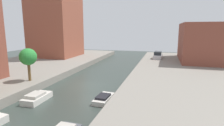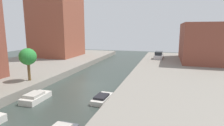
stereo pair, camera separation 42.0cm
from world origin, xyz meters
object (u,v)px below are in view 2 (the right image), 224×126
Objects in this scene: low_block_right at (207,42)px; moored_boat_right_2 at (102,98)px; apartment_tower_far at (55,0)px; moored_boat_left_2 at (36,97)px; parked_car at (159,56)px; street_tree_2 at (28,57)px.

low_block_right reaches higher than moored_boat_right_2.
apartment_tower_far reaches higher than moored_boat_left_2.
apartment_tower_far is 5.85× the size of parked_car.
apartment_tower_far is 30.99m from moored_boat_left_2.
moored_boat_right_2 is (19.81, -22.50, -14.10)m from apartment_tower_far.
moored_boat_left_2 is 7.16m from moored_boat_right_2.
low_block_right is 33.88m from street_tree_2.
apartment_tower_far is 25.00m from street_tree_2.
low_block_right is at bearing 51.59° from moored_boat_left_2.
street_tree_2 is (9.15, -20.86, -10.31)m from apartment_tower_far.
parked_car is 25.64m from moored_boat_right_2.
street_tree_2 reaches higher than parked_car.
parked_car is at bearing 79.58° from moored_boat_right_2.
apartment_tower_far reaches higher than street_tree_2.
moored_boat_right_2 is at bearing -48.63° from apartment_tower_far.
apartment_tower_far is 6.34× the size of street_tree_2.
moored_boat_left_2 is (-11.53, -27.12, -1.28)m from parked_car.
street_tree_2 is 0.92× the size of parked_car.
low_block_right reaches higher than street_tree_2.
parked_car is 29.50m from moored_boat_left_2.
moored_boat_left_2 is at bearing -62.13° from apartment_tower_far.
apartment_tower_far reaches higher than moored_boat_right_2.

